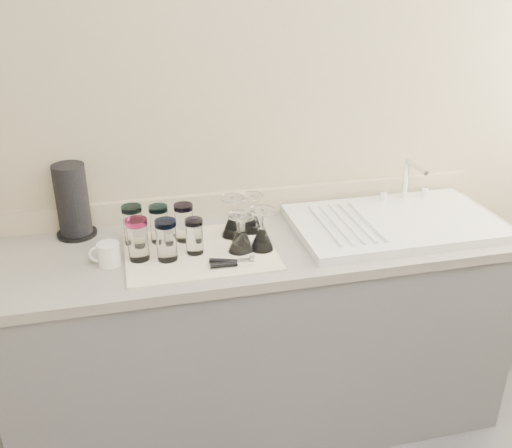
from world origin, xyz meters
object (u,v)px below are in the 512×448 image
object	(u,v)px
sink_unit	(394,222)
goblet_extra	(244,239)
goblet_front_right	(262,236)
paper_towel_roll	(73,202)
tumbler_purple	(184,222)
tumbler_magenta	(138,239)
white_mug	(108,254)
goblet_back_right	(252,219)
tumbler_cyan	(159,224)
goblet_front_left	(239,239)
tumbler_blue	(167,240)
tumbler_lavender	(194,236)
can_opener	(232,263)
goblet_back_left	(233,223)
tumbler_teal	(133,225)

from	to	relation	value
sink_unit	goblet_extra	size ratio (longest dim) A/B	5.93
goblet_front_right	paper_towel_roll	bearing A→B (deg)	156.09
tumbler_purple	tumbler_magenta	bearing A→B (deg)	-147.08
goblet_front_right	white_mug	xyz separation A→B (m)	(-0.56, 0.03, -0.02)
goblet_back_right	white_mug	distance (m)	0.57
tumbler_cyan	goblet_front_left	bearing A→B (deg)	-28.53
tumbler_cyan	tumbler_blue	bearing A→B (deg)	-84.96
sink_unit	white_mug	distance (m)	1.14
tumbler_blue	white_mug	world-z (taller)	tumbler_blue
tumbler_magenta	goblet_front_left	xyz separation A→B (m)	(0.36, -0.02, -0.03)
sink_unit	white_mug	bearing A→B (deg)	-177.37
tumbler_purple	goblet_front_right	bearing A→B (deg)	-27.81
sink_unit	tumbler_lavender	xyz separation A→B (m)	(-0.83, -0.05, 0.06)
tumbler_blue	can_opener	xyz separation A→B (m)	(0.22, -0.10, -0.07)
sink_unit	tumbler_lavender	world-z (taller)	sink_unit
goblet_back_left	tumbler_cyan	bearing A→B (deg)	176.29
tumbler_cyan	white_mug	xyz separation A→B (m)	(-0.19, -0.13, -0.04)
tumbler_lavender	tumbler_cyan	bearing A→B (deg)	132.91
goblet_front_left	tumbler_teal	bearing A→B (deg)	157.07
goblet_back_left	goblet_back_right	xyz separation A→B (m)	(0.08, 0.03, -0.00)
goblet_front_right	paper_towel_roll	distance (m)	0.75
tumbler_purple	tumbler_lavender	xyz separation A→B (m)	(0.02, -0.12, -0.01)
goblet_back_left	can_opener	world-z (taller)	goblet_back_left
tumbler_purple	tumbler_lavender	world-z (taller)	tumbler_purple
sink_unit	tumbler_magenta	xyz separation A→B (m)	(-1.03, -0.05, 0.07)
tumbler_teal	paper_towel_roll	bearing A→B (deg)	147.12
sink_unit	tumbler_cyan	xyz separation A→B (m)	(-0.94, 0.08, 0.06)
goblet_back_right	tumbler_purple	bearing A→B (deg)	-176.41
paper_towel_roll	tumbler_magenta	bearing A→B (deg)	-50.12
tumbler_magenta	goblet_back_right	world-z (taller)	tumbler_magenta
goblet_back_left	paper_towel_roll	world-z (taller)	paper_towel_roll
tumbler_magenta	can_opener	world-z (taller)	tumbler_magenta
tumbler_teal	tumbler_blue	xyz separation A→B (m)	(0.11, -0.16, 0.00)
goblet_back_left	white_mug	bearing A→B (deg)	-167.07
tumbler_blue	goblet_back_left	distance (m)	0.30
goblet_front_left	white_mug	size ratio (longest dim) A/B	1.26
goblet_back_left	goblet_front_left	bearing A→B (deg)	-91.33
sink_unit	can_opener	distance (m)	0.73
goblet_front_left	tumbler_lavender	bearing A→B (deg)	170.97
tumbler_magenta	goblet_extra	size ratio (longest dim) A/B	1.13
tumbler_magenta	goblet_back_left	size ratio (longest dim) A/B	0.96
tumbler_magenta	paper_towel_roll	xyz separation A→B (m)	(-0.23, 0.28, 0.06)
tumbler_cyan	can_opener	bearing A→B (deg)	-47.54
tumbler_teal	goblet_front_right	distance (m)	0.49
goblet_extra	can_opener	bearing A→B (deg)	-121.41
sink_unit	tumbler_magenta	world-z (taller)	sink_unit
tumbler_cyan	tumbler_blue	distance (m)	0.15
goblet_back_left	goblet_front_right	size ratio (longest dim) A/B	1.01
goblet_back_left	paper_towel_roll	bearing A→B (deg)	164.37
tumbler_purple	paper_towel_roll	size ratio (longest dim) A/B	0.50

